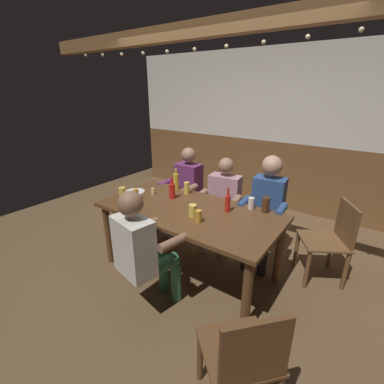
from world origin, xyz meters
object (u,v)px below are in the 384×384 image
at_px(person_0, 185,189).
at_px(condiment_caddy, 129,202).
at_px(bottle_1, 176,181).
at_px(pint_glass_6, 266,205).
at_px(pint_glass_5, 193,211).
at_px(table_candle, 153,191).
at_px(pint_glass_0, 251,203).
at_px(person_1, 222,200).
at_px(bottle_0, 228,203).
at_px(person_2, 266,207).
at_px(chair_empty_near_left, 244,359).
at_px(plate_0, 135,192).
at_px(pint_glass_2, 122,194).
at_px(person_3, 143,248).
at_px(dining_table, 189,217).
at_px(pint_glass_1, 198,216).
at_px(pint_glass_3, 187,188).
at_px(pint_glass_4, 136,194).
at_px(bottle_2, 172,190).
at_px(chair_empty_near_right, 331,239).

relative_size(person_0, condiment_caddy, 8.74).
bearing_deg(bottle_1, pint_glass_6, -0.26).
bearing_deg(pint_glass_5, condiment_caddy, -166.86).
height_order(table_candle, pint_glass_0, pint_glass_0).
xyz_separation_m(person_1, bottle_0, (0.35, -0.52, 0.23)).
xyz_separation_m(person_2, chair_empty_near_left, (0.54, -1.69, -0.22)).
relative_size(chair_empty_near_left, pint_glass_0, 7.20).
xyz_separation_m(person_0, pint_glass_5, (0.71, -0.82, 0.17)).
distance_m(plate_0, pint_glass_2, 0.27).
bearing_deg(pint_glass_6, person_3, -121.20).
distance_m(dining_table, pint_glass_1, 0.36).
distance_m(dining_table, plate_0, 0.82).
xyz_separation_m(pint_glass_1, pint_glass_5, (-0.12, 0.07, -0.00)).
bearing_deg(pint_glass_5, pint_glass_0, 52.27).
bearing_deg(dining_table, pint_glass_0, 36.30).
xyz_separation_m(plate_0, pint_glass_3, (0.54, 0.33, 0.06)).
distance_m(table_candle, pint_glass_4, 0.23).
distance_m(dining_table, condiment_caddy, 0.67).
height_order(bottle_1, bottle_2, bottle_1).
distance_m(bottle_2, pint_glass_4, 0.41).
bearing_deg(pint_glass_2, pint_glass_0, 26.15).
relative_size(plate_0, pint_glass_3, 1.63).
bearing_deg(pint_glass_6, pint_glass_0, -176.30).
distance_m(person_3, pint_glass_2, 0.91).
bearing_deg(pint_glass_2, person_3, -31.01).
height_order(chair_empty_near_right, pint_glass_6, pint_glass_6).
height_order(pint_glass_2, pint_glass_5, pint_glass_2).
bearing_deg(pint_glass_0, condiment_caddy, -148.97).
bearing_deg(chair_empty_near_right, pint_glass_5, 96.74).
xyz_separation_m(person_0, bottle_0, (0.93, -0.53, 0.20)).
bearing_deg(bottle_2, person_1, 58.99).
xyz_separation_m(pint_glass_2, pint_glass_4, (0.10, 0.10, -0.01)).
relative_size(condiment_caddy, bottle_0, 0.54).
bearing_deg(pint_glass_3, dining_table, -50.68).
bearing_deg(person_2, pint_glass_3, 18.00).
bearing_deg(pint_glass_1, pint_glass_4, 176.35).
bearing_deg(chair_empty_near_left, pint_glass_6, 59.23).
xyz_separation_m(condiment_caddy, pint_glass_5, (0.73, 0.17, 0.04)).
xyz_separation_m(dining_table, pint_glass_5, (0.14, -0.12, 0.16)).
distance_m(person_3, pint_glass_3, 1.09).
xyz_separation_m(chair_empty_near_left, plate_0, (-1.94, 1.00, 0.31)).
xyz_separation_m(person_3, bottle_0, (0.34, 0.87, 0.21)).
relative_size(bottle_0, pint_glass_3, 1.80).
height_order(chair_empty_near_right, pint_glass_4, pint_glass_4).
bearing_deg(person_0, pint_glass_6, 166.58).
bearing_deg(bottle_1, person_1, 30.79).
height_order(person_1, chair_empty_near_right, person_1).
bearing_deg(dining_table, pint_glass_1, -37.21).
height_order(pint_glass_0, pint_glass_3, pint_glass_3).
bearing_deg(person_0, bottle_1, 105.81).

